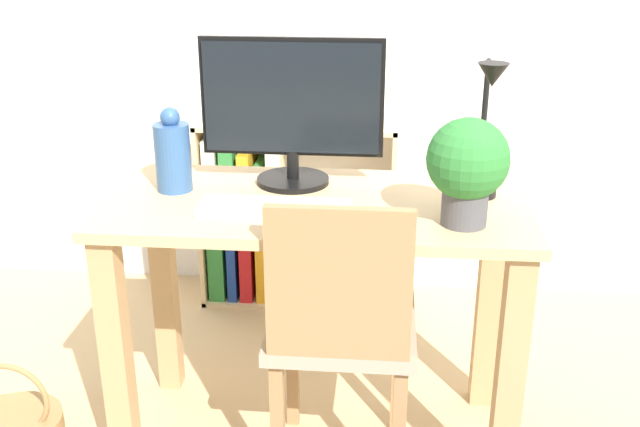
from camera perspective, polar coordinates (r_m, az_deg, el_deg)
desk at (r=2.12m, az=-0.25°, el=-3.58°), size 1.16×0.57×0.78m
monitor at (r=2.13m, az=-2.14°, el=8.23°), size 0.52×0.21×0.42m
keyboard at (r=1.98m, az=-3.46°, el=0.42°), size 0.40×0.14×0.02m
vase at (r=2.14m, az=-11.16°, el=4.45°), size 0.10×0.10×0.24m
desk_lamp at (r=2.02m, az=12.60°, el=7.12°), size 0.10×0.19×0.39m
potted_plant at (r=1.88m, az=11.17°, el=3.64°), size 0.21×0.21×0.27m
chair at (r=2.02m, az=1.62°, el=-8.60°), size 0.40×0.40×0.87m
bookshelf at (r=3.08m, az=-4.16°, el=-0.26°), size 0.78×0.28×0.77m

